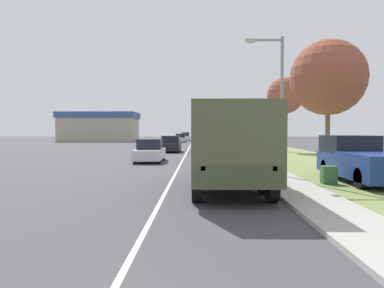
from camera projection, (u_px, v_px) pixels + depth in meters
ground_plane at (189, 149)px, 42.67m from camera, size 180.00×180.00×0.00m
lane_centre_stripe at (189, 149)px, 42.67m from camera, size 0.12×120.00×0.00m
sidewalk_right at (228, 148)px, 42.60m from camera, size 1.80×120.00×0.12m
grass_strip_right at (267, 149)px, 42.52m from camera, size 7.00×120.00×0.02m
military_truck at (229, 144)px, 13.00m from camera, size 2.49×6.88×2.92m
car_nearest_ahead at (150, 152)px, 25.10m from camera, size 1.76×4.19×1.52m
car_second_ahead at (171, 145)px, 36.54m from camera, size 1.87×4.51×1.57m
car_third_ahead at (202, 141)px, 50.70m from camera, size 1.73×4.06×1.50m
car_fourth_ahead at (181, 138)px, 67.02m from camera, size 1.83×4.69×1.53m
car_farthest_ahead at (186, 137)px, 78.66m from camera, size 1.73×4.85×1.71m
pickup_truck at (361, 160)px, 15.37m from camera, size 2.10×5.52×1.86m
lamp_post at (276, 92)px, 16.26m from camera, size 1.69×0.24×6.05m
tree_mid_right at (328, 78)px, 21.64m from camera, size 4.37×4.37×7.33m
tree_far_right at (285, 96)px, 36.40m from camera, size 3.56×3.56×7.28m
utility_box at (329, 175)px, 14.56m from camera, size 0.55×0.45×0.70m
building_distant at (99, 127)px, 73.23m from camera, size 14.79×8.77×5.62m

